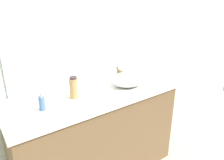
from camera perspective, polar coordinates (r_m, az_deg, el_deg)
bathroom_wall_rear at (r=2.02m, az=-10.74°, el=11.16°), size 6.00×0.06×2.60m
vanity_counter at (r=2.08m, az=-4.26°, el=-14.12°), size 1.54×0.60×0.87m
wall_mirror_panel at (r=1.97m, az=-9.84°, el=15.91°), size 1.29×0.01×1.20m
sink_basin at (r=1.99m, az=4.57°, el=0.26°), size 0.34×0.27×0.12m
faucet at (r=2.09m, az=1.98°, el=1.93°), size 0.03×0.13×0.14m
soap_dispenser at (r=1.63m, az=-18.27°, el=-5.70°), size 0.05×0.05×0.15m
lotion_bottle at (r=1.75m, az=-10.19°, el=-2.06°), size 0.08×0.08×0.18m
candle_jar at (r=1.86m, az=-6.73°, el=-2.63°), size 0.05×0.05×0.05m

